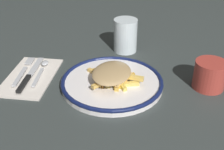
{
  "coord_description": "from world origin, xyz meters",
  "views": [
    {
      "loc": [
        0.14,
        -0.71,
        0.47
      ],
      "look_at": [
        0.0,
        0.0,
        0.04
      ],
      "focal_mm": 47.33,
      "sensor_mm": 36.0,
      "label": 1
    }
  ],
  "objects_px": {
    "fork": "(24,71)",
    "water_glass": "(126,35)",
    "coffee_mug": "(210,75)",
    "fries_heap": "(113,75)",
    "knife": "(29,76)",
    "spoon": "(42,68)",
    "napkin": "(31,76)",
    "plate": "(112,82)"
  },
  "relations": [
    {
      "from": "napkin",
      "to": "spoon",
      "type": "bearing_deg",
      "value": 56.14
    },
    {
      "from": "spoon",
      "to": "water_glass",
      "type": "height_order",
      "value": "water_glass"
    },
    {
      "from": "plate",
      "to": "spoon",
      "type": "relative_size",
      "value": 1.95
    },
    {
      "from": "napkin",
      "to": "knife",
      "type": "relative_size",
      "value": 1.12
    },
    {
      "from": "fork",
      "to": "knife",
      "type": "bearing_deg",
      "value": -44.43
    },
    {
      "from": "fork",
      "to": "knife",
      "type": "relative_size",
      "value": 0.84
    },
    {
      "from": "spoon",
      "to": "water_glass",
      "type": "bearing_deg",
      "value": 41.58
    },
    {
      "from": "water_glass",
      "to": "fork",
      "type": "bearing_deg",
      "value": -141.29
    },
    {
      "from": "spoon",
      "to": "knife",
      "type": "bearing_deg",
      "value": -111.78
    },
    {
      "from": "coffee_mug",
      "to": "napkin",
      "type": "bearing_deg",
      "value": -174.91
    },
    {
      "from": "fork",
      "to": "coffee_mug",
      "type": "height_order",
      "value": "coffee_mug"
    },
    {
      "from": "plate",
      "to": "coffee_mug",
      "type": "distance_m",
      "value": 0.28
    },
    {
      "from": "fork",
      "to": "water_glass",
      "type": "relative_size",
      "value": 1.51
    },
    {
      "from": "water_glass",
      "to": "coffee_mug",
      "type": "bearing_deg",
      "value": -35.24
    },
    {
      "from": "knife",
      "to": "spoon",
      "type": "xyz_separation_m",
      "value": [
        0.02,
        0.05,
        0.0
      ]
    },
    {
      "from": "fries_heap",
      "to": "coffee_mug",
      "type": "relative_size",
      "value": 1.5
    },
    {
      "from": "fork",
      "to": "water_glass",
      "type": "bearing_deg",
      "value": 38.71
    },
    {
      "from": "knife",
      "to": "spoon",
      "type": "relative_size",
      "value": 1.38
    },
    {
      "from": "spoon",
      "to": "plate",
      "type": "bearing_deg",
      "value": -9.01
    },
    {
      "from": "plate",
      "to": "spoon",
      "type": "bearing_deg",
      "value": 170.99
    },
    {
      "from": "water_glass",
      "to": "knife",
      "type": "bearing_deg",
      "value": -134.35
    },
    {
      "from": "water_glass",
      "to": "coffee_mug",
      "type": "xyz_separation_m",
      "value": [
        0.27,
        -0.19,
        -0.02
      ]
    },
    {
      "from": "napkin",
      "to": "water_glass",
      "type": "relative_size",
      "value": 2.02
    },
    {
      "from": "plate",
      "to": "water_glass",
      "type": "xyz_separation_m",
      "value": [
        0.0,
        0.24,
        0.05
      ]
    },
    {
      "from": "spoon",
      "to": "coffee_mug",
      "type": "bearing_deg",
      "value": 1.43
    },
    {
      "from": "napkin",
      "to": "fork",
      "type": "xyz_separation_m",
      "value": [
        -0.03,
        0.01,
        0.01
      ]
    },
    {
      "from": "fries_heap",
      "to": "coffee_mug",
      "type": "bearing_deg",
      "value": 10.72
    },
    {
      "from": "napkin",
      "to": "fork",
      "type": "height_order",
      "value": "fork"
    },
    {
      "from": "plate",
      "to": "napkin",
      "type": "distance_m",
      "value": 0.25
    },
    {
      "from": "fries_heap",
      "to": "water_glass",
      "type": "height_order",
      "value": "water_glass"
    },
    {
      "from": "fork",
      "to": "knife",
      "type": "distance_m",
      "value": 0.04
    },
    {
      "from": "knife",
      "to": "spoon",
      "type": "height_order",
      "value": "spoon"
    },
    {
      "from": "knife",
      "to": "coffee_mug",
      "type": "height_order",
      "value": "coffee_mug"
    },
    {
      "from": "fries_heap",
      "to": "napkin",
      "type": "xyz_separation_m",
      "value": [
        -0.26,
        0.0,
        -0.04
      ]
    },
    {
      "from": "fries_heap",
      "to": "fork",
      "type": "distance_m",
      "value": 0.29
    },
    {
      "from": "fries_heap",
      "to": "knife",
      "type": "relative_size",
      "value": 0.84
    },
    {
      "from": "fries_heap",
      "to": "knife",
      "type": "height_order",
      "value": "fries_heap"
    },
    {
      "from": "napkin",
      "to": "knife",
      "type": "bearing_deg",
      "value": -84.35
    },
    {
      "from": "knife",
      "to": "spoon",
      "type": "distance_m",
      "value": 0.06
    },
    {
      "from": "fries_heap",
      "to": "spoon",
      "type": "height_order",
      "value": "fries_heap"
    },
    {
      "from": "plate",
      "to": "fries_heap",
      "type": "height_order",
      "value": "fries_heap"
    },
    {
      "from": "napkin",
      "to": "fork",
      "type": "bearing_deg",
      "value": 157.83
    }
  ]
}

